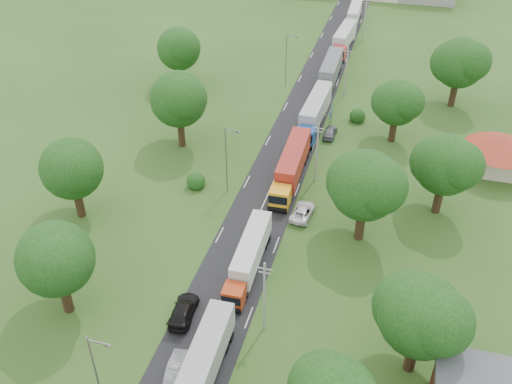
% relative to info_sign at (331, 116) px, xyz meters
% --- Properties ---
extents(ground, '(260.00, 260.00, 0.00)m').
position_rel_info_sign_xyz_m(ground, '(-5.20, -35.00, -3.00)').
color(ground, '#274818').
rests_on(ground, ground).
extents(road, '(8.00, 200.00, 0.04)m').
position_rel_info_sign_xyz_m(road, '(-5.20, -15.00, -3.00)').
color(road, black).
rests_on(road, ground).
extents(info_sign, '(0.12, 3.10, 4.10)m').
position_rel_info_sign_xyz_m(info_sign, '(0.00, 0.00, 0.00)').
color(info_sign, slate).
rests_on(info_sign, ground).
extents(pole_1, '(1.60, 0.24, 9.00)m').
position_rel_info_sign_xyz_m(pole_1, '(0.30, -42.00, 1.68)').
color(pole_1, gray).
rests_on(pole_1, ground).
extents(pole_2, '(1.60, 0.24, 9.00)m').
position_rel_info_sign_xyz_m(pole_2, '(0.30, -14.00, 1.68)').
color(pole_2, gray).
rests_on(pole_2, ground).
extents(pole_3, '(1.60, 0.24, 9.00)m').
position_rel_info_sign_xyz_m(pole_3, '(0.30, 14.00, 1.68)').
color(pole_3, gray).
rests_on(pole_3, ground).
extents(pole_4, '(1.60, 0.24, 9.00)m').
position_rel_info_sign_xyz_m(pole_4, '(0.30, 42.00, 1.68)').
color(pole_4, gray).
rests_on(pole_4, ground).
extents(lamp_0, '(2.03, 0.22, 10.00)m').
position_rel_info_sign_xyz_m(lamp_0, '(-10.55, -55.00, 2.55)').
color(lamp_0, slate).
rests_on(lamp_0, ground).
extents(lamp_1, '(2.03, 0.22, 10.00)m').
position_rel_info_sign_xyz_m(lamp_1, '(-10.55, -20.00, 2.55)').
color(lamp_1, slate).
rests_on(lamp_1, ground).
extents(lamp_2, '(2.03, 0.22, 10.00)m').
position_rel_info_sign_xyz_m(lamp_2, '(-10.55, 15.00, 2.55)').
color(lamp_2, slate).
rests_on(lamp_2, ground).
extents(tree_3, '(8.80, 8.80, 11.07)m').
position_rel_info_sign_xyz_m(tree_3, '(14.79, -42.84, 4.22)').
color(tree_3, '#382616').
rests_on(tree_3, ground).
extents(tree_4, '(9.60, 9.60, 12.05)m').
position_rel_info_sign_xyz_m(tree_4, '(7.79, -24.83, 4.85)').
color(tree_4, '#382616').
rests_on(tree_4, ground).
extents(tree_5, '(8.80, 8.80, 11.07)m').
position_rel_info_sign_xyz_m(tree_5, '(16.79, -16.84, 4.22)').
color(tree_5, '#382616').
rests_on(tree_5, ground).
extents(tree_6, '(8.00, 8.00, 10.10)m').
position_rel_info_sign_xyz_m(tree_6, '(9.79, 0.14, 3.59)').
color(tree_6, '#382616').
rests_on(tree_6, ground).
extents(tree_7, '(9.60, 9.60, 12.05)m').
position_rel_info_sign_xyz_m(tree_7, '(18.79, 15.17, 4.85)').
color(tree_7, '#382616').
rests_on(tree_7, ground).
extents(tree_10, '(8.80, 8.80, 11.07)m').
position_rel_info_sign_xyz_m(tree_10, '(-20.21, -44.84, 4.22)').
color(tree_10, '#382616').
rests_on(tree_10, ground).
extents(tree_11, '(8.80, 8.80, 11.07)m').
position_rel_info_sign_xyz_m(tree_11, '(-27.21, -29.84, 4.22)').
color(tree_11, '#382616').
rests_on(tree_11, ground).
extents(tree_12, '(9.60, 9.60, 12.05)m').
position_rel_info_sign_xyz_m(tree_12, '(-21.21, -9.83, 4.85)').
color(tree_12, '#382616').
rests_on(tree_12, ground).
extents(tree_13, '(8.80, 8.80, 11.07)m').
position_rel_info_sign_xyz_m(tree_13, '(-29.21, 10.16, 4.22)').
color(tree_13, '#382616').
rests_on(tree_13, ground).
extents(house_cream, '(10.08, 10.08, 5.80)m').
position_rel_info_sign_xyz_m(house_cream, '(24.80, -5.00, 0.64)').
color(house_cream, beige).
rests_on(house_cream, ground).
extents(truck_0, '(2.78, 14.52, 4.02)m').
position_rel_info_sign_xyz_m(truck_0, '(-3.49, -49.99, -0.87)').
color(truck_0, white).
rests_on(truck_0, ground).
extents(truck_1, '(2.61, 13.52, 3.74)m').
position_rel_info_sign_xyz_m(truck_1, '(-3.58, -33.95, -1.02)').
color(truck_1, '#AA3413').
rests_on(truck_1, ground).
extents(truck_2, '(2.98, 15.77, 4.37)m').
position_rel_info_sign_xyz_m(truck_2, '(-2.96, -14.79, -0.69)').
color(truck_2, orange).
rests_on(truck_2, ground).
extents(truck_3, '(3.15, 15.79, 4.37)m').
position_rel_info_sign_xyz_m(truck_3, '(-2.84, 1.59, -0.68)').
color(truck_3, '#194198').
rests_on(truck_3, ground).
extents(truck_4, '(2.86, 15.76, 4.37)m').
position_rel_info_sign_xyz_m(truck_4, '(-3.08, 18.36, -0.69)').
color(truck_4, silver).
rests_on(truck_4, ground).
extents(truck_5, '(3.47, 15.48, 4.27)m').
position_rel_info_sign_xyz_m(truck_5, '(-3.08, 35.91, -0.74)').
color(truck_5, red).
rests_on(truck_5, ground).
extents(truck_6, '(2.73, 13.98, 3.87)m').
position_rel_info_sign_xyz_m(truck_6, '(-3.13, 52.22, -0.95)').
color(truck_6, '#256430').
rests_on(truck_6, ground).
extents(car_lane_mid, '(2.15, 4.65, 1.48)m').
position_rel_info_sign_xyz_m(car_lane_mid, '(-6.20, -49.37, -2.26)').
color(car_lane_mid, gray).
rests_on(car_lane_mid, ground).
extents(car_lane_rear, '(2.72, 5.72, 1.61)m').
position_rel_info_sign_xyz_m(car_lane_rear, '(-8.20, -42.57, -2.20)').
color(car_lane_rear, black).
rests_on(car_lane_rear, ground).
extents(car_verge_near, '(2.90, 5.37, 1.43)m').
position_rel_info_sign_xyz_m(car_verge_near, '(0.30, -22.56, -2.29)').
color(car_verge_near, silver).
rests_on(car_verge_near, ground).
extents(car_verge_far, '(1.94, 4.57, 1.54)m').
position_rel_info_sign_xyz_m(car_verge_far, '(0.30, -1.18, -2.23)').
color(car_verge_far, slate).
rests_on(car_verge_far, ground).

